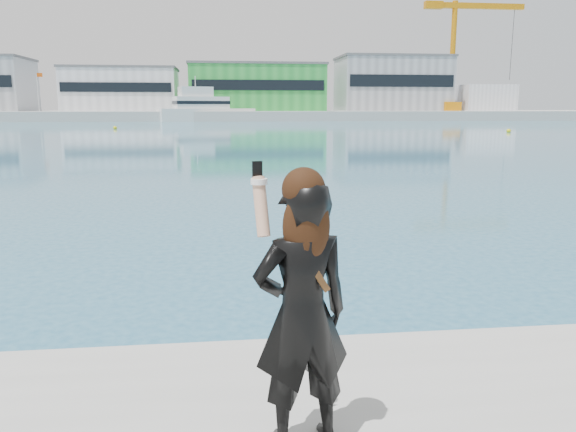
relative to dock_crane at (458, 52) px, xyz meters
name	(u,v)px	position (x,y,z in m)	size (l,w,h in m)	color
far_quay	(222,115)	(-53.20, 8.00, -14.07)	(320.00, 40.00, 2.00)	#9E9E99
warehouse_white	(122,89)	(-75.20, 5.98, -8.31)	(24.48, 15.35, 9.50)	silver
warehouse_green	(256,88)	(-45.20, 5.98, -7.81)	(30.60, 16.36, 10.50)	green
warehouse_grey_right	(392,84)	(-13.20, 5.98, -6.80)	(25.50, 15.35, 12.50)	gray
ancillary_shed	(484,98)	(8.80, 4.00, -10.07)	(12.00, 10.00, 6.00)	silver
dock_crane	(458,52)	(0.00, 0.00, 0.00)	(23.00, 4.00, 24.00)	orange
flagpole_left	(38,89)	(-91.11, -1.00, -8.53)	(1.28, 0.16, 8.00)	silver
flagpole_right	(322,90)	(-31.11, -1.00, -8.53)	(1.28, 0.16, 8.00)	silver
motor_yacht	(204,109)	(-56.89, -8.62, -12.54)	(19.97, 10.74, 8.98)	silver
buoy_near	(509,132)	(-20.77, -64.22, -15.07)	(0.50, 0.50, 0.50)	yellow
buoy_far	(115,129)	(-67.44, -48.79, -15.07)	(0.50, 0.50, 0.50)	yellow
woman	(302,307)	(-53.19, -122.59, -13.39)	(0.66, 0.50, 1.74)	black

